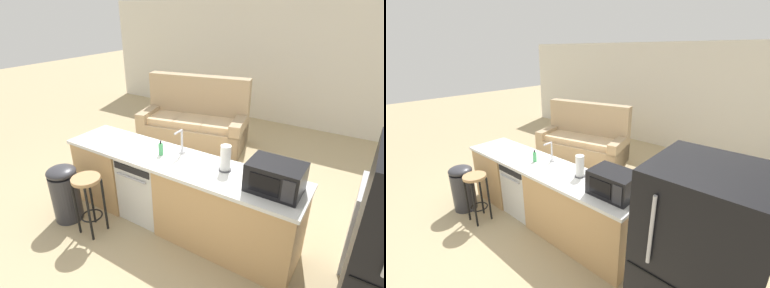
# 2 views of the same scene
# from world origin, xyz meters

# --- Properties ---
(ground_plane) EXTENTS (24.00, 24.00, 0.00)m
(ground_plane) POSITION_xyz_m (0.00, 0.00, 0.00)
(ground_plane) COLOR tan
(wall_back) EXTENTS (10.00, 0.06, 2.60)m
(wall_back) POSITION_xyz_m (0.30, 4.20, 1.30)
(wall_back) COLOR silver
(wall_back) RESTS_ON ground_plane
(kitchen_counter) EXTENTS (2.94, 0.66, 0.90)m
(kitchen_counter) POSITION_xyz_m (0.24, 0.00, 0.42)
(kitchen_counter) COLOR tan
(kitchen_counter) RESTS_ON ground_plane
(dishwasher) EXTENTS (0.58, 0.61, 0.84)m
(dishwasher) POSITION_xyz_m (-0.25, -0.00, 0.42)
(dishwasher) COLOR silver
(dishwasher) RESTS_ON ground_plane
(microwave) EXTENTS (0.50, 0.37, 0.28)m
(microwave) POSITION_xyz_m (1.29, -0.00, 1.04)
(microwave) COLOR black
(microwave) RESTS_ON kitchen_counter
(sink_faucet) EXTENTS (0.07, 0.18, 0.30)m
(sink_faucet) POSITION_xyz_m (0.13, 0.16, 1.03)
(sink_faucet) COLOR silver
(sink_faucet) RESTS_ON kitchen_counter
(paper_towel_roll) EXTENTS (0.14, 0.14, 0.28)m
(paper_towel_roll) POSITION_xyz_m (0.74, 0.09, 1.04)
(paper_towel_roll) COLOR #4C4C51
(paper_towel_roll) RESTS_ON kitchen_counter
(soap_bottle) EXTENTS (0.06, 0.06, 0.18)m
(soap_bottle) POSITION_xyz_m (-0.05, 0.01, 0.97)
(soap_bottle) COLOR #4CB266
(soap_bottle) RESTS_ON kitchen_counter
(bar_stool) EXTENTS (0.32, 0.32, 0.74)m
(bar_stool) POSITION_xyz_m (-0.61, -0.64, 0.54)
(bar_stool) COLOR tan
(bar_stool) RESTS_ON ground_plane
(trash_bin) EXTENTS (0.35, 0.35, 0.74)m
(trash_bin) POSITION_xyz_m (-1.06, -0.64, 0.38)
(trash_bin) COLOR #333338
(trash_bin) RESTS_ON ground_plane
(couch) EXTENTS (2.15, 1.31, 1.27)m
(couch) POSITION_xyz_m (-1.00, 2.25, 0.39)
(couch) COLOR tan
(couch) RESTS_ON ground_plane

